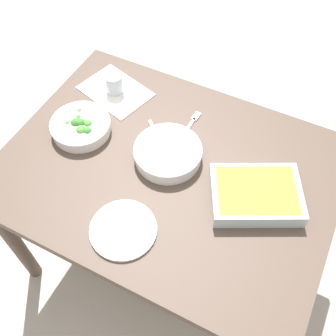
{
  "coord_description": "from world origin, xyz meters",
  "views": [
    {
      "loc": [
        -0.38,
        0.75,
        1.92
      ],
      "look_at": [
        0.0,
        0.0,
        0.74
      ],
      "focal_mm": 42.72,
      "sensor_mm": 36.0,
      "label": 1
    }
  ],
  "objects_px": {
    "stew_bowl": "(168,153)",
    "side_plate": "(123,230)",
    "fork_on_table": "(190,125)",
    "broccoli_bowl": "(81,126)",
    "baking_dish": "(256,194)",
    "spoon_by_stew": "(160,141)",
    "drink_cup": "(114,84)"
  },
  "relations": [
    {
      "from": "stew_bowl",
      "to": "side_plate",
      "type": "bearing_deg",
      "value": 90.64
    },
    {
      "from": "stew_bowl",
      "to": "fork_on_table",
      "type": "bearing_deg",
      "value": -92.04
    },
    {
      "from": "broccoli_bowl",
      "to": "baking_dish",
      "type": "bearing_deg",
      "value": -179.32
    },
    {
      "from": "stew_bowl",
      "to": "fork_on_table",
      "type": "relative_size",
      "value": 1.41
    },
    {
      "from": "stew_bowl",
      "to": "fork_on_table",
      "type": "distance_m",
      "value": 0.18
    },
    {
      "from": "broccoli_bowl",
      "to": "baking_dish",
      "type": "relative_size",
      "value": 0.63
    },
    {
      "from": "baking_dish",
      "to": "side_plate",
      "type": "height_order",
      "value": "baking_dish"
    },
    {
      "from": "stew_bowl",
      "to": "fork_on_table",
      "type": "xyz_separation_m",
      "value": [
        -0.01,
        -0.18,
        -0.03
      ]
    },
    {
      "from": "fork_on_table",
      "to": "stew_bowl",
      "type": "bearing_deg",
      "value": 87.96
    },
    {
      "from": "broccoli_bowl",
      "to": "side_plate",
      "type": "height_order",
      "value": "broccoli_bowl"
    },
    {
      "from": "stew_bowl",
      "to": "fork_on_table",
      "type": "height_order",
      "value": "stew_bowl"
    },
    {
      "from": "baking_dish",
      "to": "fork_on_table",
      "type": "height_order",
      "value": "baking_dish"
    },
    {
      "from": "spoon_by_stew",
      "to": "fork_on_table",
      "type": "height_order",
      "value": "spoon_by_stew"
    },
    {
      "from": "spoon_by_stew",
      "to": "broccoli_bowl",
      "type": "bearing_deg",
      "value": 16.95
    },
    {
      "from": "side_plate",
      "to": "fork_on_table",
      "type": "xyz_separation_m",
      "value": [
        -0.0,
        -0.51,
        -0.0
      ]
    },
    {
      "from": "stew_bowl",
      "to": "broccoli_bowl",
      "type": "bearing_deg",
      "value": 5.42
    },
    {
      "from": "stew_bowl",
      "to": "side_plate",
      "type": "relative_size",
      "value": 1.14
    },
    {
      "from": "broccoli_bowl",
      "to": "drink_cup",
      "type": "xyz_separation_m",
      "value": [
        -0.0,
        -0.25,
        0.01
      ]
    },
    {
      "from": "stew_bowl",
      "to": "broccoli_bowl",
      "type": "relative_size",
      "value": 1.08
    },
    {
      "from": "fork_on_table",
      "to": "spoon_by_stew",
      "type": "bearing_deg",
      "value": 61.34
    },
    {
      "from": "spoon_by_stew",
      "to": "fork_on_table",
      "type": "xyz_separation_m",
      "value": [
        -0.07,
        -0.13,
        -0.0
      ]
    },
    {
      "from": "baking_dish",
      "to": "side_plate",
      "type": "xyz_separation_m",
      "value": [
        0.34,
        0.3,
        -0.03
      ]
    },
    {
      "from": "stew_bowl",
      "to": "side_plate",
      "type": "distance_m",
      "value": 0.33
    },
    {
      "from": "drink_cup",
      "to": "fork_on_table",
      "type": "xyz_separation_m",
      "value": [
        -0.36,
        0.03,
        -0.04
      ]
    },
    {
      "from": "drink_cup",
      "to": "fork_on_table",
      "type": "distance_m",
      "value": 0.36
    },
    {
      "from": "broccoli_bowl",
      "to": "side_plate",
      "type": "xyz_separation_m",
      "value": [
        -0.36,
        0.3,
        -0.02
      ]
    },
    {
      "from": "fork_on_table",
      "to": "baking_dish",
      "type": "bearing_deg",
      "value": 148.41
    },
    {
      "from": "side_plate",
      "to": "spoon_by_stew",
      "type": "xyz_separation_m",
      "value": [
        0.07,
        -0.39,
        -0.0
      ]
    },
    {
      "from": "stew_bowl",
      "to": "spoon_by_stew",
      "type": "bearing_deg",
      "value": -41.46
    },
    {
      "from": "broccoli_bowl",
      "to": "spoon_by_stew",
      "type": "distance_m",
      "value": 0.31
    },
    {
      "from": "drink_cup",
      "to": "fork_on_table",
      "type": "bearing_deg",
      "value": 175.07
    },
    {
      "from": "spoon_by_stew",
      "to": "stew_bowl",
      "type": "bearing_deg",
      "value": 138.54
    }
  ]
}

